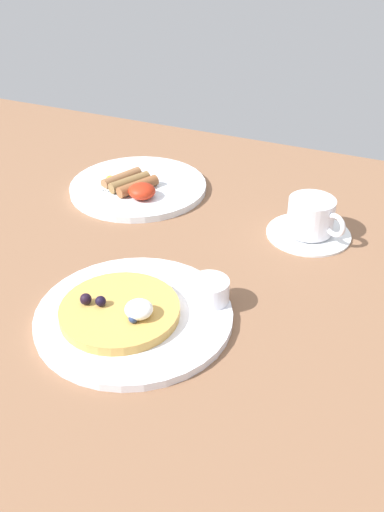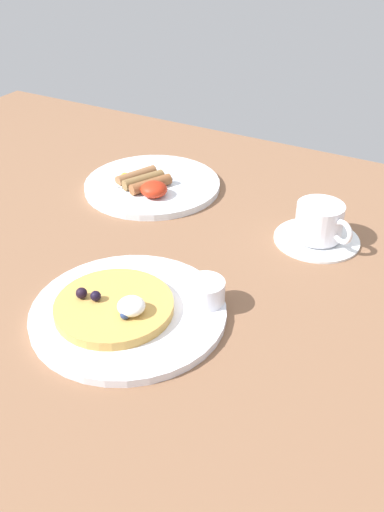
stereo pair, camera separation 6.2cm
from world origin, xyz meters
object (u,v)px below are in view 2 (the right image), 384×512
(pancake_plate, at_px, (130,313))
(coffee_saucer, at_px, (317,238))
(breakfast_plate, at_px, (152,185))
(syrup_ramekin, at_px, (205,291))
(coffee_cup, at_px, (320,221))

(pancake_plate, height_order, coffee_saucer, pancake_plate)
(pancake_plate, height_order, breakfast_plate, breakfast_plate)
(breakfast_plate, bearing_deg, pancake_plate, -62.05)
(breakfast_plate, bearing_deg, syrup_ramekin, -46.47)
(syrup_ramekin, bearing_deg, breakfast_plate, 133.53)
(syrup_ramekin, bearing_deg, coffee_cup, 71.96)
(pancake_plate, relative_size, coffee_cup, 2.62)
(breakfast_plate, bearing_deg, coffee_cup, -5.25)
(syrup_ramekin, relative_size, coffee_cup, 0.53)
(pancake_plate, distance_m, coffee_cup, 0.35)
(breakfast_plate, relative_size, coffee_cup, 2.55)
(coffee_saucer, height_order, coffee_cup, coffee_cup)
(syrup_ramekin, distance_m, coffee_saucer, 0.26)
(syrup_ramekin, distance_m, coffee_cup, 0.26)
(syrup_ramekin, xyz_separation_m, breakfast_plate, (-0.26, 0.28, -0.02))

